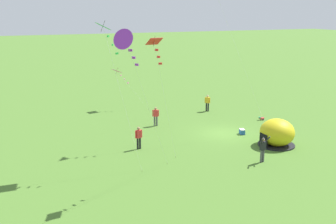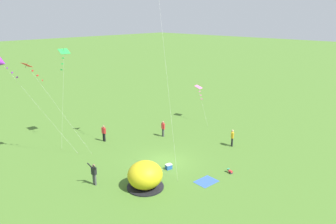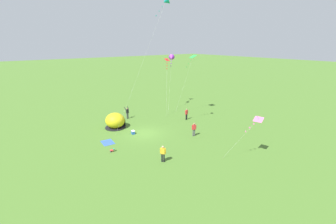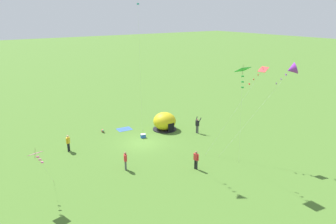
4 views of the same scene
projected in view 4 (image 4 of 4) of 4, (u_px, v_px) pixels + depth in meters
name	position (u px, v px, depth m)	size (l,w,h in m)	color
ground_plane	(143.00, 143.00, 34.96)	(300.00, 300.00, 0.00)	#477028
popup_tent	(165.00, 122.00, 38.62)	(2.81, 2.81, 2.10)	gold
picnic_blanket	(124.00, 129.00, 39.00)	(1.70, 1.30, 0.01)	#3359A5
cooler_box	(143.00, 136.00, 36.33)	(0.60, 0.47, 0.44)	#2659B2
toddler_crawling	(103.00, 131.00, 37.98)	(0.32, 0.55, 0.32)	red
person_arms_raised	(197.00, 125.00, 37.50)	(0.53, 0.67, 1.89)	#4C4C51
person_near_tent	(68.00, 142.00, 32.60)	(0.46, 0.43, 1.72)	black
person_far_back	(196.00, 159.00, 28.91)	(0.30, 0.58, 1.72)	black
person_strolling	(125.00, 160.00, 28.76)	(0.35, 0.56, 1.72)	#4C4C51
kite_pink	(36.00, 155.00, 22.92)	(2.22, 3.36, 4.37)	silver
kite_green	(243.00, 73.00, 25.54)	(2.67, 2.17, 9.52)	silver
kite_red	(260.00, 73.00, 29.39)	(4.21, 3.47, 8.76)	silver
kite_purple	(292.00, 69.00, 28.38)	(5.02, 4.76, 9.26)	silver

